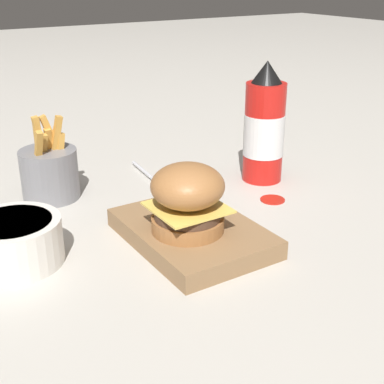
{
  "coord_description": "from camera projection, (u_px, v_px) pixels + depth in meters",
  "views": [
    {
      "loc": [
        -0.59,
        0.39,
        0.36
      ],
      "look_at": [
        -0.01,
        0.03,
        0.08
      ],
      "focal_mm": 50.0,
      "sensor_mm": 36.0,
      "label": 1
    }
  ],
  "objects": [
    {
      "name": "burger",
      "position": [
        188.0,
        198.0,
        0.72
      ],
      "size": [
        0.1,
        0.1,
        0.1
      ],
      "color": "#9E6638",
      "rests_on": "serving_board"
    },
    {
      "name": "ketchup_bottle",
      "position": [
        264.0,
        129.0,
        0.96
      ],
      "size": [
        0.07,
        0.07,
        0.22
      ],
      "color": "red",
      "rests_on": "ground_plane"
    },
    {
      "name": "serving_board",
      "position": [
        192.0,
        233.0,
        0.76
      ],
      "size": [
        0.23,
        0.16,
        0.03
      ],
      "color": "olive",
      "rests_on": "ground_plane"
    },
    {
      "name": "side_bowl",
      "position": [
        14.0,
        241.0,
        0.7
      ],
      "size": [
        0.13,
        0.13,
        0.06
      ],
      "color": "silver",
      "rests_on": "ground_plane"
    },
    {
      "name": "fries_basket",
      "position": [
        50.0,
        172.0,
        0.9
      ],
      "size": [
        0.1,
        0.1,
        0.14
      ],
      "color": "slate",
      "rests_on": "ground_plane"
    },
    {
      "name": "ground_plane",
      "position": [
        205.0,
        233.0,
        0.79
      ],
      "size": [
        6.0,
        6.0,
        0.0
      ],
      "primitive_type": "plane",
      "color": "#B7B2A8"
    },
    {
      "name": "ketchup_puddle",
      "position": [
        273.0,
        199.0,
        0.9
      ],
      "size": [
        0.04,
        0.04,
        0.0
      ],
      "color": "#B21E14",
      "rests_on": "ground_plane"
    },
    {
      "name": "spoon",
      "position": [
        157.0,
        182.0,
        0.97
      ],
      "size": [
        0.17,
        0.03,
        0.01
      ],
      "rotation": [
        0.0,
        0.0,
        3.04
      ],
      "color": "silver",
      "rests_on": "ground_plane"
    }
  ]
}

